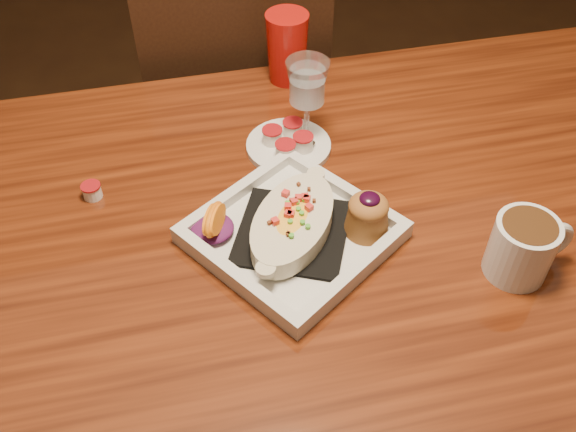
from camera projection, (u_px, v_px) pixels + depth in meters
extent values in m
cube|color=maroon|center=(293.00, 238.00, 1.00)|extent=(1.50, 0.90, 0.04)
cylinder|color=black|center=(516.00, 187.00, 1.62)|extent=(0.07, 0.07, 0.71)
cube|color=black|center=(231.00, 116.00, 1.68)|extent=(0.42, 0.42, 0.04)
cylinder|color=black|center=(281.00, 134.00, 1.98)|extent=(0.04, 0.04, 0.45)
cylinder|color=black|center=(171.00, 150.00, 1.93)|extent=(0.04, 0.04, 0.45)
cylinder|color=black|center=(308.00, 211.00, 1.75)|extent=(0.04, 0.04, 0.45)
cylinder|color=black|center=(184.00, 231.00, 1.70)|extent=(0.04, 0.04, 0.45)
cube|color=black|center=(239.00, 74.00, 1.37)|extent=(0.40, 0.03, 0.46)
cube|color=silver|center=(292.00, 236.00, 0.97)|extent=(0.36, 0.36, 0.01)
cube|color=black|center=(292.00, 232.00, 0.96)|extent=(0.21, 0.21, 0.01)
ellipsoid|color=yellow|center=(293.00, 223.00, 0.95)|extent=(0.17, 0.19, 0.03)
ellipsoid|color=#5A1451|center=(212.00, 228.00, 0.96)|extent=(0.07, 0.07, 0.02)
cone|color=#925E25|center=(367.00, 218.00, 0.95)|extent=(0.07, 0.07, 0.05)
ellipsoid|color=#925E25|center=(369.00, 206.00, 0.93)|extent=(0.06, 0.06, 0.03)
ellipsoid|color=black|center=(370.00, 199.00, 0.92)|extent=(0.03, 0.03, 0.01)
cylinder|color=silver|center=(521.00, 248.00, 0.90)|extent=(0.09, 0.09, 0.09)
cylinder|color=#371F0F|center=(529.00, 230.00, 0.87)|extent=(0.08, 0.08, 0.02)
torus|color=silver|center=(551.00, 241.00, 0.91)|extent=(0.07, 0.02, 0.07)
cylinder|color=silver|center=(306.00, 135.00, 1.14)|extent=(0.06, 0.06, 0.01)
cylinder|color=silver|center=(306.00, 119.00, 1.11)|extent=(0.01, 0.01, 0.07)
cone|color=silver|center=(307.00, 83.00, 1.06)|extent=(0.07, 0.07, 0.08)
cylinder|color=silver|center=(289.00, 146.00, 1.12)|extent=(0.15, 0.15, 0.01)
cylinder|color=white|center=(272.00, 136.00, 1.11)|extent=(0.03, 0.03, 0.03)
cylinder|color=#B2151B|center=(272.00, 130.00, 1.10)|extent=(0.04, 0.04, 0.00)
cylinder|color=white|center=(293.00, 129.00, 1.12)|extent=(0.03, 0.03, 0.03)
cylinder|color=#B2151B|center=(293.00, 122.00, 1.11)|extent=(0.04, 0.04, 0.00)
cylinder|color=white|center=(303.00, 143.00, 1.09)|extent=(0.03, 0.03, 0.03)
cylinder|color=#B2151B|center=(303.00, 137.00, 1.08)|extent=(0.04, 0.04, 0.00)
cylinder|color=white|center=(285.00, 151.00, 1.08)|extent=(0.03, 0.03, 0.03)
cylinder|color=#B2151B|center=(285.00, 144.00, 1.07)|extent=(0.04, 0.04, 0.00)
cylinder|color=white|center=(92.00, 191.00, 1.03)|extent=(0.03, 0.03, 0.02)
cylinder|color=#B2151B|center=(90.00, 186.00, 1.02)|extent=(0.03, 0.03, 0.00)
cone|color=#B4120C|center=(287.00, 48.00, 1.22)|extent=(0.08, 0.08, 0.14)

